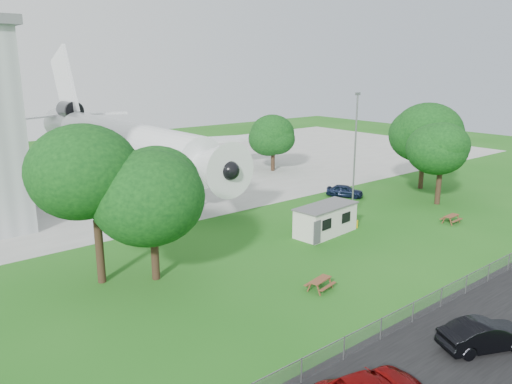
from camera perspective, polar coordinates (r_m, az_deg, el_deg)
ground at (r=40.18m, az=10.07°, el=-7.18°), size 160.00×160.00×0.00m
asphalt_strip at (r=34.01m, az=27.26°, el=-12.72°), size 120.00×8.00×0.02m
concrete_apron at (r=69.93m, az=-14.13°, el=1.84°), size 120.00×46.00×0.03m
airliner at (r=66.28m, az=-15.17°, el=5.73°), size 46.36×47.73×17.69m
site_cabin at (r=44.58m, az=7.96°, el=-3.13°), size 6.87×3.30×2.62m
picnic_west at (r=34.20m, az=7.32°, el=-11.02°), size 2.07×1.83×0.76m
picnic_east at (r=50.96m, az=21.37°, el=-3.32°), size 1.88×1.59×0.76m
fence at (r=35.31m, az=22.00°, el=-11.16°), size 58.00×0.04×1.30m
lamp_mast at (r=48.49m, az=11.21°, el=3.85°), size 0.16×0.16×12.00m
tree_west_big at (r=34.32m, az=-18.10°, el=2.04°), size 7.72×7.72×11.56m
tree_west_small at (r=34.20m, az=-11.84°, el=0.02°), size 7.56×7.56×10.09m
tree_east_front at (r=56.13m, az=20.51°, el=4.97°), size 6.60×6.60×9.66m
tree_east_back at (r=62.87m, az=18.72°, el=6.13°), size 8.68×8.68×10.80m
tree_far_apron at (r=70.22m, az=1.96°, el=6.18°), size 6.45×6.45×7.91m
car_centre_sedan at (r=29.73m, az=24.67°, el=-14.67°), size 5.12×3.54×1.60m
car_ne_hatch at (r=57.53m, az=10.11°, el=0.12°), size 3.53×4.37×1.40m
car_apron_van at (r=47.74m, az=-11.23°, el=-2.90°), size 4.89×2.73×1.34m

